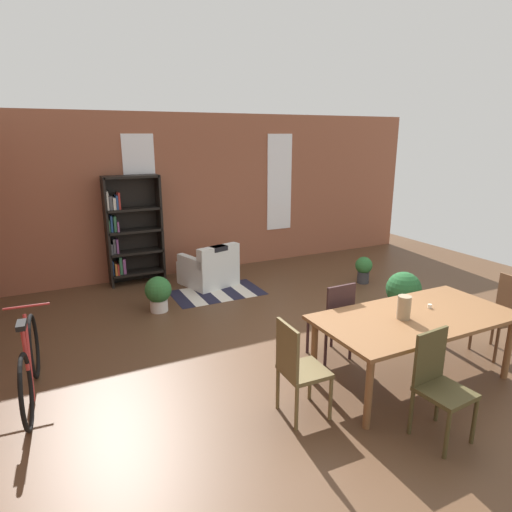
# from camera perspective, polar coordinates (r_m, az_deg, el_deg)

# --- Properties ---
(ground_plane) EXTENTS (10.70, 10.70, 0.00)m
(ground_plane) POSITION_cam_1_polar(r_m,az_deg,el_deg) (5.47, 11.33, -12.79)
(ground_plane) COLOR #523723
(back_wall_brick) EXTENTS (9.02, 0.12, 2.95)m
(back_wall_brick) POSITION_cam_1_polar(r_m,az_deg,el_deg) (8.57, -5.48, 8.09)
(back_wall_brick) COLOR #94543B
(back_wall_brick) RESTS_ON ground
(window_pane_0) EXTENTS (0.55, 0.02, 1.92)m
(window_pane_0) POSITION_cam_1_polar(r_m,az_deg,el_deg) (8.09, -14.73, 8.28)
(window_pane_0) COLOR white
(window_pane_1) EXTENTS (0.55, 0.02, 1.92)m
(window_pane_1) POSITION_cam_1_polar(r_m,az_deg,el_deg) (9.08, 3.05, 9.49)
(window_pane_1) COLOR white
(dining_table) EXTENTS (2.11, 1.06, 0.75)m
(dining_table) POSITION_cam_1_polar(r_m,az_deg,el_deg) (4.92, 19.93, -8.01)
(dining_table) COLOR brown
(dining_table) RESTS_ON ground
(vase_on_table) EXTENTS (0.14, 0.14, 0.24)m
(vase_on_table) POSITION_cam_1_polar(r_m,az_deg,el_deg) (4.73, 18.65, -6.33)
(vase_on_table) COLOR #998466
(vase_on_table) RESTS_ON dining_table
(tealight_candle_0) EXTENTS (0.04, 0.04, 0.04)m
(tealight_candle_0) POSITION_cam_1_polar(r_m,az_deg,el_deg) (5.14, 21.60, -6.07)
(tealight_candle_0) COLOR silver
(tealight_candle_0) RESTS_ON dining_table
(dining_chair_near_left) EXTENTS (0.43, 0.43, 0.95)m
(dining_chair_near_left) POSITION_cam_1_polar(r_m,az_deg,el_deg) (4.22, 22.61, -14.86)
(dining_chair_near_left) COLOR #443C20
(dining_chair_near_left) RESTS_ON ground
(dining_chair_far_left) EXTENTS (0.41, 0.41, 0.95)m
(dining_chair_far_left) POSITION_cam_1_polar(r_m,az_deg,el_deg) (5.21, 10.06, -7.96)
(dining_chair_far_left) COLOR #321F21
(dining_chair_far_left) RESTS_ON ground
(dining_chair_head_left) EXTENTS (0.41, 0.41, 0.95)m
(dining_chair_head_left) POSITION_cam_1_polar(r_m,az_deg,el_deg) (4.16, 5.42, -14.11)
(dining_chair_head_left) COLOR brown
(dining_chair_head_left) RESTS_ON ground
(dining_chair_head_right) EXTENTS (0.43, 0.43, 0.95)m
(dining_chair_head_right) POSITION_cam_1_polar(r_m,az_deg,el_deg) (6.04, 29.36, -6.44)
(dining_chair_head_right) COLOR brown
(dining_chair_head_right) RESTS_ON ground
(bookshelf_tall) EXTENTS (0.95, 0.34, 1.90)m
(bookshelf_tall) POSITION_cam_1_polar(r_m,az_deg,el_deg) (7.96, -15.99, 3.23)
(bookshelf_tall) COLOR black
(bookshelf_tall) RESTS_ON ground
(armchair_white) EXTENTS (0.99, 0.99, 0.75)m
(armchair_white) POSITION_cam_1_polar(r_m,az_deg,el_deg) (7.78, -6.05, -1.72)
(armchair_white) COLOR silver
(armchair_white) RESTS_ON ground
(bicycle_second) EXTENTS (0.44, 1.67, 0.90)m
(bicycle_second) POSITION_cam_1_polar(r_m,az_deg,el_deg) (5.02, -27.25, -12.46)
(bicycle_second) COLOR black
(bicycle_second) RESTS_ON ground
(potted_plant_by_shelf) EXTENTS (0.40, 0.40, 0.54)m
(potted_plant_by_shelf) POSITION_cam_1_polar(r_m,az_deg,el_deg) (6.72, -12.56, -4.62)
(potted_plant_by_shelf) COLOR silver
(potted_plant_by_shelf) RESTS_ON ground
(potted_plant_corner) EXTENTS (0.30, 0.30, 0.48)m
(potted_plant_corner) POSITION_cam_1_polar(r_m,az_deg,el_deg) (8.04, 13.79, -1.54)
(potted_plant_corner) COLOR #333338
(potted_plant_corner) RESTS_ON ground
(potted_plant_window) EXTENTS (0.50, 0.50, 0.64)m
(potted_plant_window) POSITION_cam_1_polar(r_m,az_deg,el_deg) (6.79, 18.57, -4.31)
(potted_plant_window) COLOR silver
(potted_plant_window) RESTS_ON ground
(striped_rug) EXTENTS (1.49, 0.89, 0.01)m
(striped_rug) POSITION_cam_1_polar(r_m,az_deg,el_deg) (7.43, -5.03, -4.75)
(striped_rug) COLOR #1E1E33
(striped_rug) RESTS_ON ground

